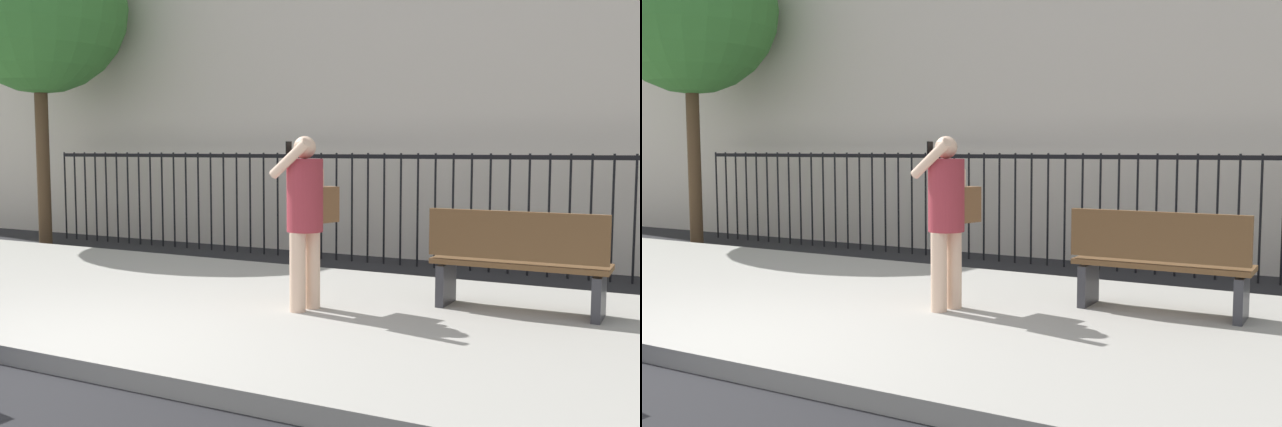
# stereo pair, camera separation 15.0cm
# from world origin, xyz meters

# --- Properties ---
(ground_plane) EXTENTS (60.00, 60.00, 0.00)m
(ground_plane) POSITION_xyz_m (0.00, 0.00, 0.00)
(ground_plane) COLOR black
(sidewalk) EXTENTS (28.00, 4.40, 0.15)m
(sidewalk) POSITION_xyz_m (0.00, 2.20, 0.07)
(sidewalk) COLOR #9E9B93
(sidewalk) RESTS_ON ground
(iron_fence) EXTENTS (12.03, 0.04, 1.60)m
(iron_fence) POSITION_xyz_m (0.00, 5.90, 1.02)
(iron_fence) COLOR black
(iron_fence) RESTS_ON ground
(pedestrian_on_phone) EXTENTS (0.50, 0.70, 1.63)m
(pedestrian_on_phone) POSITION_xyz_m (1.16, 2.21, 1.09)
(pedestrian_on_phone) COLOR beige
(pedestrian_on_phone) RESTS_ON sidewalk
(street_bench) EXTENTS (1.60, 0.45, 0.95)m
(street_bench) POSITION_xyz_m (2.94, 2.96, 0.65)
(street_bench) COLOR brown
(street_bench) RESTS_ON sidewalk
(street_tree_mid) EXTENTS (2.98, 2.98, 5.57)m
(street_tree_mid) POSITION_xyz_m (-5.64, 5.10, 4.07)
(street_tree_mid) COLOR #4C3823
(street_tree_mid) RESTS_ON ground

